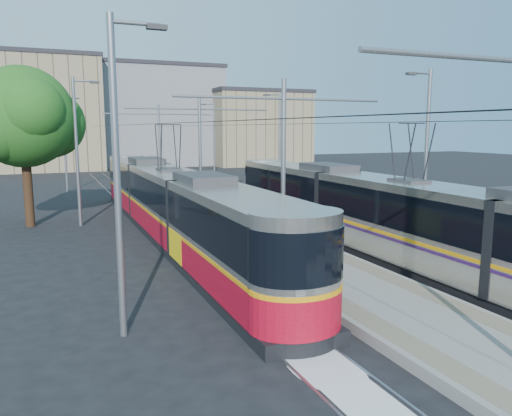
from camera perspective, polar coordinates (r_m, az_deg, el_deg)
name	(u,v)px	position (r m, az deg, el deg)	size (l,w,h in m)	color
ground	(407,319)	(14.98, 16.88, -12.10)	(160.00, 160.00, 0.00)	black
platform	(216,217)	(29.55, -4.61, -1.00)	(4.00, 50.00, 0.30)	gray
tactile_strip_left	(192,216)	(29.10, -7.32, -0.89)	(0.70, 50.00, 0.01)	gray
tactile_strip_right	(239,213)	(30.00, -1.99, -0.52)	(0.70, 50.00, 0.01)	gray
rails	(216,219)	(29.57, -4.61, -1.26)	(8.71, 70.00, 0.03)	gray
track_arrow	(362,399)	(10.81, 12.02, -20.54)	(1.20, 5.00, 0.01)	silver
tram_left	(170,203)	(24.74, -9.81, 0.58)	(2.43, 28.57, 5.50)	black
tram_right	(407,219)	(20.05, 16.89, -1.23)	(2.43, 29.31, 5.50)	black
catenary	(232,144)	(26.42, -2.77, 7.37)	(9.20, 70.00, 7.00)	gray
street_lamps	(196,146)	(32.93, -6.91, 7.06)	(15.18, 38.22, 8.00)	gray
shelter	(233,200)	(26.75, -2.69, 0.94)	(0.76, 1.12, 2.33)	black
tree	(30,119)	(29.72, -24.40, 9.24)	(5.91, 5.46, 8.58)	#382314
building_left	(34,113)	(70.66, -24.03, 9.88)	(16.32, 12.24, 14.45)	gray
building_centre	(153,116)	(76.16, -11.68, 10.26)	(18.36, 14.28, 14.19)	gray
building_right	(256,128)	(74.55, 0.05, 9.16)	(14.28, 10.20, 10.78)	gray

